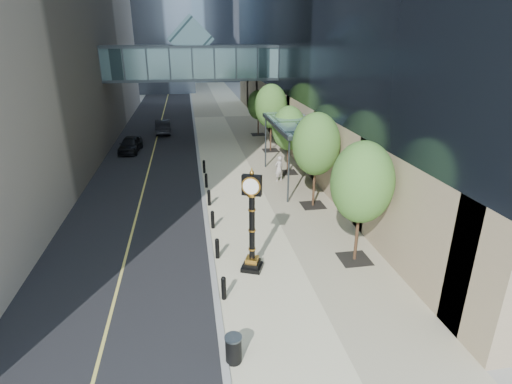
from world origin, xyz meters
The scene contains 13 objects.
ground centered at (0.00, 0.00, 0.00)m, with size 320.00×320.00×0.00m, color gray.
road centered at (-7.00, 40.00, 0.01)m, with size 8.00×180.00×0.02m, color black.
sidewalk centered at (1.00, 40.00, 0.03)m, with size 8.00×180.00×0.06m, color beige.
curb centered at (-3.00, 40.00, 0.04)m, with size 0.25×180.00×0.07m, color gray.
skywalk centered at (-3.00, 28.00, 7.71)m, with size 17.00×4.20×5.80m.
entrance_canopy centered at (3.48, 14.00, 4.19)m, with size 3.00×8.00×4.38m.
bollard_row centered at (-2.70, 9.00, 0.51)m, with size 0.20×16.20×0.90m.
street_trees centered at (3.60, 14.90, 3.79)m, with size 2.90×28.51×5.95m.
street_clock centered at (-1.25, 2.98, 2.07)m, with size 1.14×1.14×4.63m.
trash_bin centered at (-2.70, -2.31, 0.51)m, with size 0.52×0.52×0.90m, color black.
pedestrian centered at (2.52, 14.25, 0.99)m, with size 0.68×0.45×1.86m, color #B8B1A8.
car_near centered at (-8.98, 24.32, 0.71)m, with size 1.64×4.08×1.39m, color black.
car_far centered at (-6.42, 31.64, 0.74)m, with size 1.53×4.40×1.45m, color black.
Camera 1 is at (-3.67, -12.26, 9.75)m, focal length 28.00 mm.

